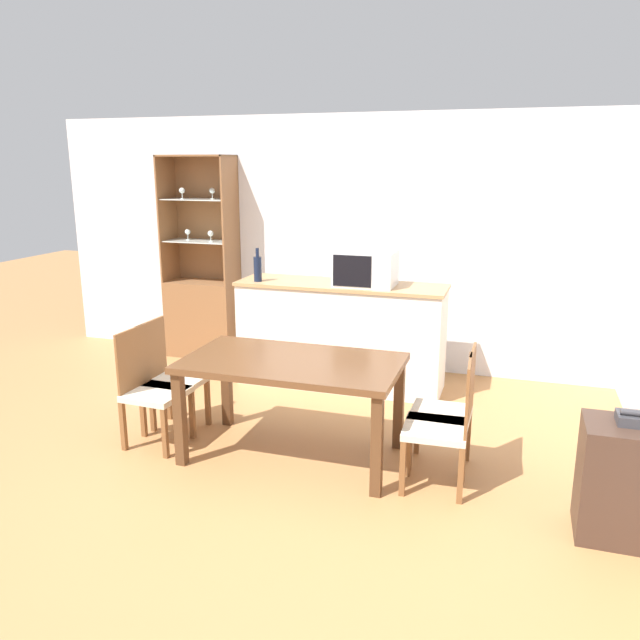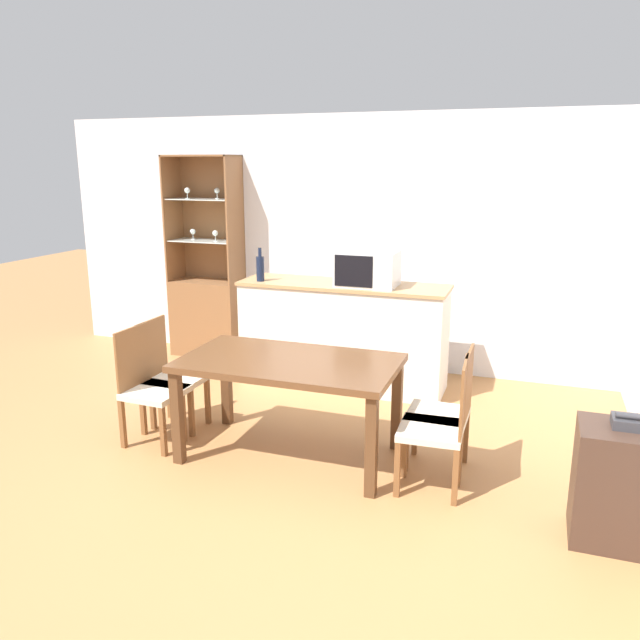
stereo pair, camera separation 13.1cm
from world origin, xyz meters
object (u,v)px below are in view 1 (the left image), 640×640
dining_chair_side_left_far (169,378)px  wine_bottle (258,268)px  display_cabinet (203,301)px  dining_chair_side_right_far (448,411)px  dining_chair_side_right_near (443,426)px  microwave (366,268)px  dining_chair_side_left_near (151,389)px  telephone (639,419)px  dining_table (292,372)px  side_cabinet (630,482)px

dining_chair_side_left_far → wine_bottle: (0.22, 1.27, 0.69)m
display_cabinet → dining_chair_side_right_far: display_cabinet is taller
dining_chair_side_right_near → microwave: size_ratio=1.64×
dining_chair_side_right_near → microwave: 2.02m
display_cabinet → wine_bottle: size_ratio=6.86×
dining_chair_side_left_near → telephone: size_ratio=3.94×
dining_chair_side_right_far → wine_bottle: size_ratio=2.82×
dining_chair_side_right_far → wine_bottle: wine_bottle is taller
dining_chair_side_right_near → wine_bottle: size_ratio=2.82×
dining_table → dining_chair_side_left_far: 1.11m
dining_table → dining_chair_side_right_near: bearing=-6.6°
dining_chair_side_left_far → telephone: 3.29m
display_cabinet → wine_bottle: (0.93, -0.64, 0.52)m
dining_chair_side_right_near → dining_chair_side_left_far: size_ratio=1.00×
display_cabinet → dining_chair_side_left_near: bearing=-71.8°
microwave → telephone: bearing=-43.0°
wine_bottle → dining_chair_side_right_far: bearing=-33.3°
dining_chair_side_right_near → side_cabinet: 1.11m
dining_chair_side_right_near → dining_chair_side_right_far: size_ratio=1.00×
dining_chair_side_right_far → telephone: bearing=-113.4°
dining_chair_side_right_near → display_cabinet: bearing=50.4°
dining_table → dining_chair_side_right_far: dining_chair_side_right_far is taller
wine_bottle → side_cabinet: 3.58m
dining_chair_side_left_far → dining_chair_side_right_near: bearing=84.7°
dining_chair_side_right_near → wine_bottle: 2.56m
side_cabinet → dining_chair_side_right_near: bearing=166.8°
dining_chair_side_right_far → dining_chair_side_left_far: size_ratio=1.00×
dining_chair_side_right_near → dining_chair_side_left_far: (-2.16, 0.26, 0.00)m
dining_table → wine_bottle: bearing=121.5°
display_cabinet → dining_chair_side_left_far: display_cabinet is taller
dining_chair_side_right_far → microwave: (-0.93, 1.39, 0.72)m
display_cabinet → dining_table: display_cabinet is taller
display_cabinet → dining_chair_side_left_near: size_ratio=2.44×
dining_chair_side_right_far → side_cabinet: size_ratio=1.31×
dining_chair_side_right_near → dining_chair_side_left_far: 2.18m
dining_chair_side_left_far → side_cabinet: (3.23, -0.51, -0.09)m
dining_chair_side_right_far → wine_bottle: bearing=57.3°
dining_chair_side_right_near → dining_chair_side_right_far: same height
microwave → wine_bottle: 1.02m
microwave → telephone: 2.78m
display_cabinet → dining_table: size_ratio=1.41×
dining_table → side_cabinet: bearing=-10.0°
side_cabinet → display_cabinet: bearing=148.5°
dining_chair_side_right_far → side_cabinet: (1.07, -0.51, -0.09)m
side_cabinet → telephone: size_ratio=3.02×
dining_chair_side_left_near → microwave: microwave is taller
dining_table → wine_bottle: (-0.86, 1.40, 0.48)m
dining_chair_side_left_near → dining_chair_side_right_far: same height
dining_table → telephone: (2.16, -0.35, 0.07)m
wine_bottle → side_cabinet: bearing=-30.6°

